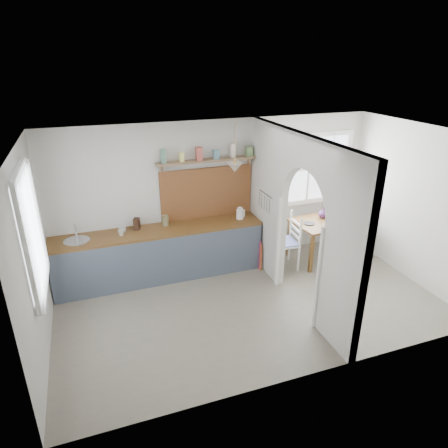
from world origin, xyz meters
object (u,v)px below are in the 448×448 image
object	(u,v)px
chair_left	(284,242)
vase	(323,213)
kettle	(240,213)
dining_table	(324,239)
chair_right	(360,230)

from	to	relation	value
chair_left	vase	size ratio (longest dim) A/B	5.28
chair_left	kettle	size ratio (longest dim) A/B	4.86
dining_table	kettle	size ratio (longest dim) A/B	5.91
chair_right	vase	distance (m)	0.96
chair_left	vase	distance (m)	1.00
chair_right	vase	xyz separation A→B (m)	(-0.84, 0.08, 0.45)
kettle	dining_table	bearing A→B (deg)	-6.41
chair_left	chair_right	xyz separation A→B (m)	(1.75, 0.13, -0.09)
chair_left	vase	world-z (taller)	chair_left
kettle	vase	xyz separation A→B (m)	(1.61, -0.17, -0.14)
dining_table	chair_right	xyz separation A→B (m)	(0.86, 0.07, 0.03)
chair_left	kettle	xyz separation A→B (m)	(-0.70, 0.38, 0.50)
dining_table	chair_right	distance (m)	0.86
chair_right	chair_left	bearing A→B (deg)	77.36
dining_table	chair_right	bearing A→B (deg)	-0.89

